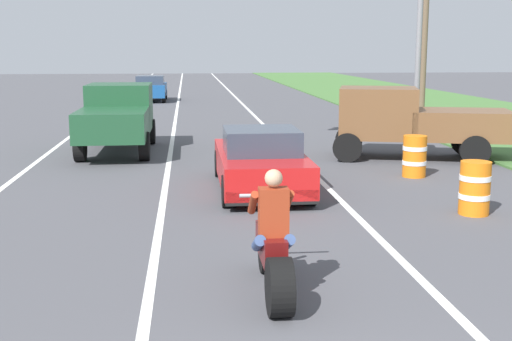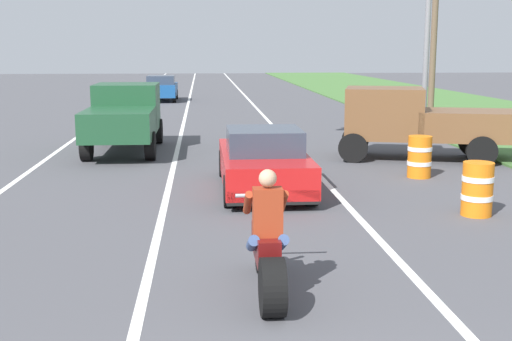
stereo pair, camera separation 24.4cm
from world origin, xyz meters
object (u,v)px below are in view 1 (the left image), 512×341
object	(u,v)px
sports_car_red	(260,162)
construction_barrel_mid	(415,156)
pickup_truck_right_shoulder_brown	(411,119)
motorcycle_with_rider	(273,251)
traffic_light_mast_near	(367,16)
construction_barrel_nearest	(475,188)
pickup_truck_left_lane_dark_green	(117,115)
distant_car_far_ahead	(151,88)

from	to	relation	value
sports_car_red	construction_barrel_mid	bearing A→B (deg)	16.75
pickup_truck_right_shoulder_brown	construction_barrel_mid	xyz separation A→B (m)	(-0.80, -2.66, -0.60)
motorcycle_with_rider	sports_car_red	world-z (taller)	motorcycle_with_rider
pickup_truck_right_shoulder_brown	traffic_light_mast_near	xyz separation A→B (m)	(-0.56, 2.99, 2.95)
motorcycle_with_rider	construction_barrel_nearest	world-z (taller)	motorcycle_with_rider
pickup_truck_right_shoulder_brown	construction_barrel_mid	distance (m)	2.84
motorcycle_with_rider	traffic_light_mast_near	bearing A→B (deg)	70.56
motorcycle_with_rider	pickup_truck_right_shoulder_brown	distance (m)	11.44
sports_car_red	pickup_truck_left_lane_dark_green	xyz separation A→B (m)	(-3.63, 5.84, 0.48)
pickup_truck_right_shoulder_brown	distant_car_far_ahead	bearing A→B (deg)	110.99
motorcycle_with_rider	construction_barrel_nearest	bearing A→B (deg)	41.67
motorcycle_with_rider	construction_barrel_mid	distance (m)	8.71
motorcycle_with_rider	pickup_truck_left_lane_dark_green	xyz separation A→B (m)	(-3.09, 12.19, 0.51)
traffic_light_mast_near	construction_barrel_nearest	xyz separation A→B (m)	(-0.38, -9.36, -3.55)
construction_barrel_nearest	pickup_truck_left_lane_dark_green	bearing A→B (deg)	131.26
pickup_truck_right_shoulder_brown	traffic_light_mast_near	size ratio (longest dim) A/B	0.86
pickup_truck_left_lane_dark_green	motorcycle_with_rider	bearing A→B (deg)	-75.77
pickup_truck_left_lane_dark_green	distant_car_far_ahead	bearing A→B (deg)	90.14
pickup_truck_right_shoulder_brown	construction_barrel_nearest	size ratio (longest dim) A/B	5.14
motorcycle_with_rider	distant_car_far_ahead	size ratio (longest dim) A/B	0.55
traffic_light_mast_near	construction_barrel_mid	xyz separation A→B (m)	(-0.25, -5.64, -3.55)
distant_car_far_ahead	traffic_light_mast_near	bearing A→B (deg)	-67.47
construction_barrel_nearest	motorcycle_with_rider	bearing A→B (deg)	-138.33
sports_car_red	traffic_light_mast_near	size ratio (longest dim) A/B	0.72
construction_barrel_nearest	pickup_truck_right_shoulder_brown	bearing A→B (deg)	81.67
pickup_truck_right_shoulder_brown	construction_barrel_nearest	bearing A→B (deg)	-98.33
traffic_light_mast_near	distant_car_far_ahead	distance (m)	20.58
traffic_light_mast_near	motorcycle_with_rider	bearing A→B (deg)	-109.44
pickup_truck_left_lane_dark_green	construction_barrel_nearest	size ratio (longest dim) A/B	4.80
pickup_truck_left_lane_dark_green	traffic_light_mast_near	world-z (taller)	traffic_light_mast_near
sports_car_red	distant_car_far_ahead	bearing A→B (deg)	98.19
sports_car_red	traffic_light_mast_near	bearing A→B (deg)	58.89
motorcycle_with_rider	pickup_truck_left_lane_dark_green	bearing A→B (deg)	104.23
motorcycle_with_rider	construction_barrel_nearest	size ratio (longest dim) A/B	2.21
distant_car_far_ahead	construction_barrel_mid	bearing A→B (deg)	-72.83
traffic_light_mast_near	construction_barrel_mid	world-z (taller)	traffic_light_mast_near
construction_barrel_nearest	traffic_light_mast_near	bearing A→B (deg)	87.70
sports_car_red	construction_barrel_mid	xyz separation A→B (m)	(3.86, 1.16, -0.13)
pickup_truck_right_shoulder_brown	traffic_light_mast_near	world-z (taller)	traffic_light_mast_near
traffic_light_mast_near	distant_car_far_ahead	bearing A→B (deg)	112.53
motorcycle_with_rider	pickup_truck_right_shoulder_brown	bearing A→B (deg)	62.91
pickup_truck_right_shoulder_brown	distant_car_far_ahead	xyz separation A→B (m)	(-8.34, 21.75, -0.33)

